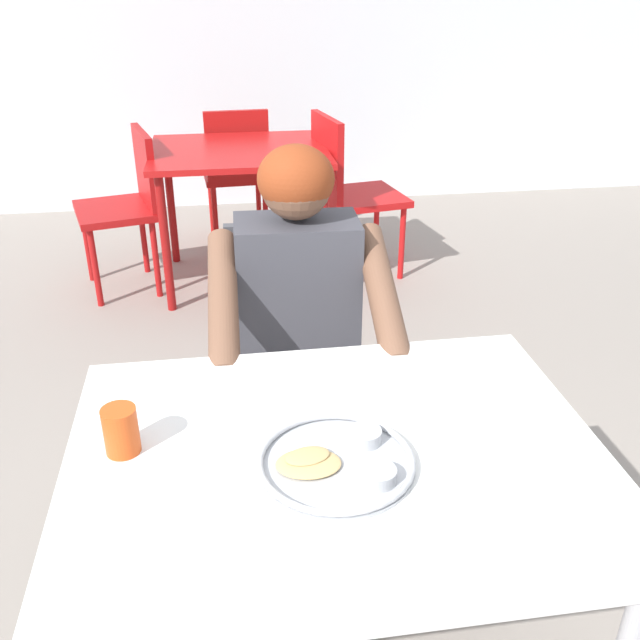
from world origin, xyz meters
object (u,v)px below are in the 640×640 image
(table_foreground, at_px, (336,486))
(chair_red_left, at_px, (128,198))
(chair_red_right, at_px, (347,185))
(drinking_cup, at_px, (121,429))
(thali_tray, at_px, (338,461))
(chair_red_far, at_px, (237,168))
(chair_foreground, at_px, (295,346))
(diner_foreground, at_px, (301,323))
(table_background_red, at_px, (240,166))

(table_foreground, bearing_deg, chair_red_left, 104.25)
(table_foreground, height_order, chair_red_right, chair_red_right)
(table_foreground, xyz_separation_m, drinking_cup, (-0.40, 0.06, 0.14))
(thali_tray, height_order, drinking_cup, drinking_cup)
(chair_red_left, distance_m, chair_red_far, 0.81)
(thali_tray, relative_size, chair_foreground, 0.34)
(drinking_cup, distance_m, chair_red_left, 2.54)
(diner_foreground, bearing_deg, chair_red_right, 75.76)
(chair_foreground, distance_m, chair_red_left, 1.81)
(table_background_red, relative_size, chair_red_right, 1.02)
(chair_foreground, height_order, chair_red_right, chair_red_right)
(drinking_cup, xyz_separation_m, table_background_red, (0.33, 2.51, -0.16))
(chair_foreground, relative_size, chair_red_right, 0.98)
(chair_foreground, height_order, diner_foreground, diner_foreground)
(table_foreground, xyz_separation_m, chair_red_right, (0.50, 2.58, -0.16))
(thali_tray, bearing_deg, drinking_cup, 165.15)
(table_background_red, xyz_separation_m, chair_red_right, (0.57, 0.01, -0.13))
(chair_red_right, distance_m, chair_red_far, 0.79)
(diner_foreground, distance_m, chair_red_left, 2.04)
(drinking_cup, xyz_separation_m, diner_foreground, (0.41, 0.59, -0.11))
(table_background_red, height_order, chair_red_left, chair_red_left)
(chair_foreground, bearing_deg, table_foreground, -91.19)
(table_foreground, distance_m, chair_red_far, 3.14)
(drinking_cup, height_order, diner_foreground, diner_foreground)
(drinking_cup, distance_m, diner_foreground, 0.73)
(chair_red_right, bearing_deg, table_foreground, -101.01)
(chair_foreground, distance_m, chair_red_right, 1.77)
(table_foreground, relative_size, chair_red_far, 1.21)
(table_foreground, height_order, table_background_red, table_foreground)
(chair_red_right, height_order, chair_red_far, chair_red_right)
(chair_red_left, relative_size, chair_red_right, 0.94)
(drinking_cup, bearing_deg, chair_red_far, 83.88)
(chair_red_left, relative_size, chair_red_far, 0.99)
(chair_red_far, bearing_deg, diner_foreground, -88.14)
(table_foreground, xyz_separation_m, diner_foreground, (0.01, 0.65, 0.03))
(chair_foreground, bearing_deg, diner_foreground, -91.47)
(chair_foreground, relative_size, diner_foreground, 0.74)
(table_background_red, xyz_separation_m, chair_red_left, (-0.58, -0.00, -0.15))
(drinking_cup, xyz_separation_m, chair_foreground, (0.42, 0.82, -0.31))
(table_foreground, distance_m, diner_foreground, 0.65)
(diner_foreground, bearing_deg, chair_foreground, 88.53)
(chair_red_far, bearing_deg, table_background_red, -90.14)
(chair_red_right, relative_size, chair_red_far, 1.05)
(diner_foreground, xyz_separation_m, chair_red_left, (-0.66, 1.91, -0.20))
(drinking_cup, relative_size, chair_red_right, 0.11)
(thali_tray, relative_size, drinking_cup, 3.09)
(thali_tray, xyz_separation_m, chair_red_right, (0.51, 2.63, -0.26))
(chair_foreground, distance_m, table_background_red, 1.70)
(chair_foreground, bearing_deg, drinking_cup, -116.81)
(chair_foreground, bearing_deg, thali_tray, -91.44)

